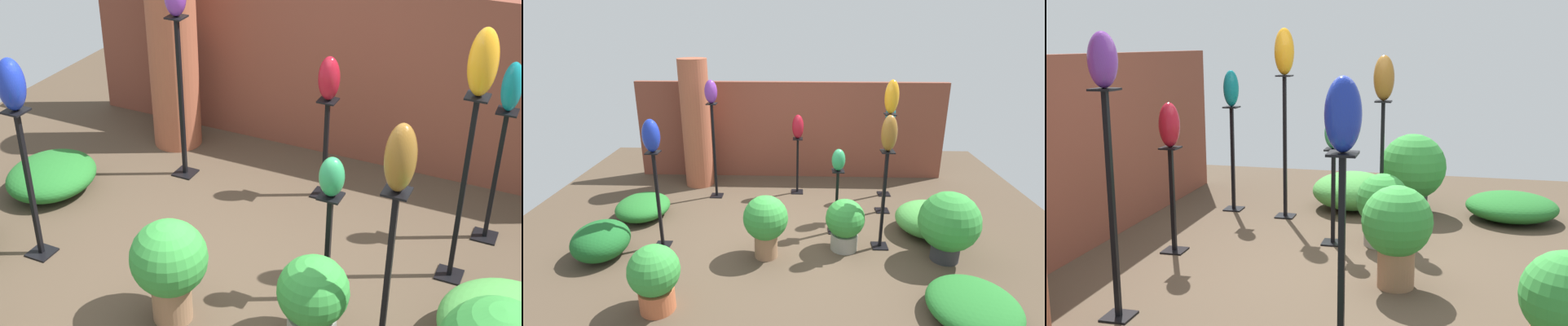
{
  "view_description": "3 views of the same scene",
  "coord_description": "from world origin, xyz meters",
  "views": [
    {
      "loc": [
        2.07,
        -3.87,
        3.56
      ],
      "look_at": [
        0.11,
        0.26,
        0.97
      ],
      "focal_mm": 50.0,
      "sensor_mm": 36.0,
      "label": 1
    },
    {
      "loc": [
        0.16,
        -4.93,
        2.78
      ],
      "look_at": [
        -0.04,
        0.4,
        0.92
      ],
      "focal_mm": 28.0,
      "sensor_mm": 36.0,
      "label": 2
    },
    {
      "loc": [
        -4.74,
        -0.84,
        1.86
      ],
      "look_at": [
        0.25,
        0.31,
        0.85
      ],
      "focal_mm": 42.0,
      "sensor_mm": 36.0,
      "label": 3
    }
  ],
  "objects": [
    {
      "name": "pedestal_cobalt",
      "position": [
        -1.6,
        -0.31,
        0.59
      ],
      "size": [
        0.2,
        0.2,
        1.29
      ],
      "color": "black",
      "rests_on": "ground"
    },
    {
      "name": "pedestal_bronze",
      "position": [
        1.23,
        -0.23,
        0.6
      ],
      "size": [
        0.2,
        0.2,
        1.31
      ],
      "color": "black",
      "rests_on": "ground"
    },
    {
      "name": "foliage_bed_east",
      "position": [
        -2.16,
        0.51,
        0.16
      ],
      "size": [
        0.78,
        0.88,
        0.32
      ],
      "primitive_type": "ellipsoid",
      "color": "#236B28",
      "rests_on": "ground"
    },
    {
      "name": "art_vase_ruby",
      "position": [
        0.14,
        1.52,
        1.16
      ],
      "size": [
        0.19,
        0.18,
        0.39
      ],
      "primitive_type": "ellipsoid",
      "color": "maroon",
      "rests_on": "pedestal_ruby"
    },
    {
      "name": "art_vase_teal",
      "position": [
        1.62,
        1.48,
        1.37
      ],
      "size": [
        0.16,
        0.17,
        0.4
      ],
      "primitive_type": "ellipsoid",
      "color": "#0F727A",
      "rests_on": "pedestal_teal"
    },
    {
      "name": "brick_pillar",
      "position": [
        -1.61,
        1.85,
        1.11
      ],
      "size": [
        0.49,
        0.49,
        2.21
      ],
      "primitive_type": "cylinder",
      "color": "#9E5138",
      "rests_on": "ground"
    },
    {
      "name": "brick_wall_back",
      "position": [
        0.0,
        2.35,
        0.89
      ],
      "size": [
        5.6,
        0.12,
        1.77
      ],
      "primitive_type": "cube",
      "color": "brown",
      "rests_on": "ground"
    },
    {
      "name": "art_vase_cobalt",
      "position": [
        -1.6,
        -0.31,
        1.49
      ],
      "size": [
        0.21,
        0.2,
        0.41
      ],
      "primitive_type": "ellipsoid",
      "color": "#192D9E",
      "rests_on": "pedestal_cobalt"
    },
    {
      "name": "potted_plant_mid_right",
      "position": [
        0.76,
        -0.3,
        0.37
      ],
      "size": [
        0.5,
        0.5,
        0.68
      ],
      "color": "gray",
      "rests_on": "ground"
    },
    {
      "name": "art_vase_bronze",
      "position": [
        1.23,
        -0.23,
        1.53
      ],
      "size": [
        0.19,
        0.2,
        0.44
      ],
      "primitive_type": "ellipsoid",
      "color": "brown",
      "rests_on": "pedestal_bronze"
    },
    {
      "name": "potted_plant_walkway_edge",
      "position": [
        -0.23,
        -0.51,
        0.48
      ],
      "size": [
        0.55,
        0.55,
        0.8
      ],
      "color": "#936B4C",
      "rests_on": "ground"
    },
    {
      "name": "pedestal_amber",
      "position": [
        1.47,
        0.83,
        0.71
      ],
      "size": [
        0.2,
        0.2,
        1.53
      ],
      "color": "black",
      "rests_on": "ground"
    },
    {
      "name": "pedestal_violet",
      "position": [
        -1.21,
        1.31,
        0.73
      ],
      "size": [
        0.2,
        0.2,
        1.58
      ],
      "color": "black",
      "rests_on": "ground"
    },
    {
      "name": "art_vase_amber",
      "position": [
        1.47,
        0.83,
        1.78
      ],
      "size": [
        0.2,
        0.21,
        0.48
      ],
      "primitive_type": "ellipsoid",
      "color": "orange",
      "rests_on": "pedestal_amber"
    },
    {
      "name": "art_vase_jade",
      "position": [
        0.69,
        0.16,
        1.06
      ],
      "size": [
        0.18,
        0.17,
        0.3
      ],
      "primitive_type": "ellipsoid",
      "color": "#2D9356",
      "rests_on": "pedestal_jade"
    },
    {
      "name": "pedestal_teal",
      "position": [
        1.62,
        1.48,
        0.54
      ],
      "size": [
        0.2,
        0.2,
        1.18
      ],
      "color": "black",
      "rests_on": "ground"
    },
    {
      "name": "ground_plane",
      "position": [
        0.0,
        0.0,
        0.0
      ],
      "size": [
        8.0,
        8.0,
        0.0
      ],
      "primitive_type": "plane",
      "color": "#4C3D2D"
    },
    {
      "name": "pedestal_ruby",
      "position": [
        0.14,
        1.52,
        0.44
      ],
      "size": [
        0.2,
        0.2,
        0.96
      ],
      "color": "black",
      "rests_on": "ground"
    },
    {
      "name": "pedestal_jade",
      "position": [
        0.69,
        0.16,
        0.41
      ],
      "size": [
        0.2,
        0.2,
        0.91
      ],
      "color": "black",
      "rests_on": "ground"
    }
  ]
}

